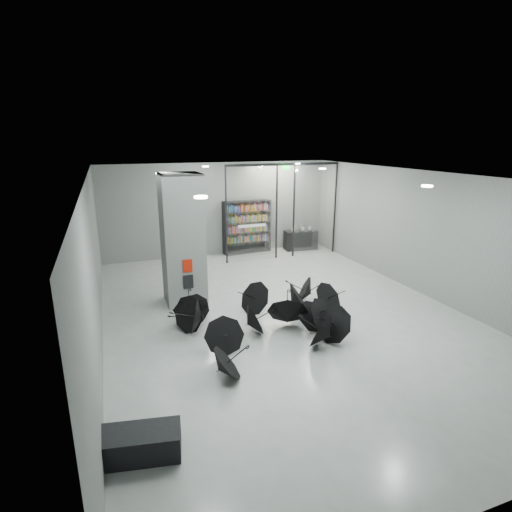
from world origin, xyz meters
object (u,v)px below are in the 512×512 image
object	(u,v)px
bench	(136,444)
umbrella_cluster	(267,318)
column	(183,240)
bookshelf	(247,227)
shop_counter	(301,240)

from	to	relation	value
bench	umbrella_cluster	distance (m)	5.15
column	bookshelf	xyz separation A→B (m)	(3.70, 4.75, -0.82)
bench	shop_counter	world-z (taller)	shop_counter
shop_counter	bookshelf	bearing A→B (deg)	177.25
column	umbrella_cluster	world-z (taller)	column
bookshelf	umbrella_cluster	xyz separation A→B (m)	(-1.99, -7.46, -0.88)
shop_counter	umbrella_cluster	world-z (taller)	umbrella_cluster
shop_counter	bench	bearing A→B (deg)	-122.70
shop_counter	umbrella_cluster	bearing A→B (deg)	-117.47
bench	bookshelf	xyz separation A→B (m)	(5.70, 11.03, 0.95)
shop_counter	umbrella_cluster	xyz separation A→B (m)	(-4.51, -7.12, -0.14)
bookshelf	umbrella_cluster	world-z (taller)	bookshelf
column	shop_counter	bearing A→B (deg)	35.34
column	shop_counter	world-z (taller)	column
column	umbrella_cluster	distance (m)	3.63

